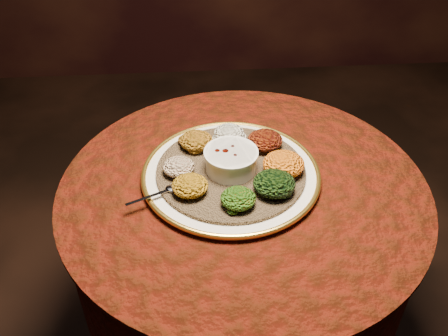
{
  "coord_description": "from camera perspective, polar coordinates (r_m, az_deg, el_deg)",
  "views": [
    {
      "loc": [
        -0.12,
        -0.97,
        1.58
      ],
      "look_at": [
        -0.05,
        0.04,
        0.76
      ],
      "focal_mm": 40.0,
      "sensor_mm": 36.0,
      "label": 1
    }
  ],
  "objects": [
    {
      "name": "stew_bowl",
      "position": [
        1.28,
        0.81,
        1.01
      ],
      "size": [
        0.14,
        0.14,
        0.06
      ],
      "color": "silver",
      "rests_on": "injera"
    },
    {
      "name": "portion_tikil",
      "position": [
        1.28,
        6.83,
        0.46
      ],
      "size": [
        0.11,
        0.1,
        0.05
      ],
      "primitive_type": "ellipsoid",
      "color": "#B7760F",
      "rests_on": "injera"
    },
    {
      "name": "portion_kik",
      "position": [
        1.22,
        -3.91,
        -2.03
      ],
      "size": [
        0.09,
        0.09,
        0.04
      ],
      "primitive_type": "ellipsoid",
      "color": "#B5740F",
      "rests_on": "injera"
    },
    {
      "name": "portion_timatim",
      "position": [
        1.28,
        -5.21,
        0.14
      ],
      "size": [
        0.08,
        0.08,
        0.04
      ],
      "primitive_type": "ellipsoid",
      "color": "maroon",
      "rests_on": "injera"
    },
    {
      "name": "portion_shiro",
      "position": [
        1.36,
        -3.2,
        3.14
      ],
      "size": [
        0.09,
        0.09,
        0.04
      ],
      "primitive_type": "ellipsoid",
      "color": "#A05C13",
      "rests_on": "injera"
    },
    {
      "name": "table",
      "position": [
        1.42,
        2.06,
        -7.42
      ],
      "size": [
        0.96,
        0.96,
        0.73
      ],
      "color": "black",
      "rests_on": "ground"
    },
    {
      "name": "portion_ayib",
      "position": [
        1.39,
        0.57,
        4.01
      ],
      "size": [
        0.08,
        0.08,
        0.04
      ],
      "primitive_type": "ellipsoid",
      "color": "silver",
      "rests_on": "injera"
    },
    {
      "name": "portion_kitfo",
      "position": [
        1.37,
        4.7,
        3.18
      ],
      "size": [
        0.1,
        0.09,
        0.05
      ],
      "primitive_type": "ellipsoid",
      "color": "black",
      "rests_on": "injera"
    },
    {
      "name": "injera",
      "position": [
        1.3,
        0.79,
        -0.32
      ],
      "size": [
        0.49,
        0.49,
        0.01
      ],
      "primitive_type": "cylinder",
      "rotation": [
        0.0,
        0.0,
        -0.32
      ],
      "color": "olive",
      "rests_on": "platter"
    },
    {
      "name": "platter",
      "position": [
        1.31,
        0.79,
        -0.69
      ],
      "size": [
        0.57,
        0.57,
        0.02
      ],
      "rotation": [
        0.0,
        0.0,
        -0.31
      ],
      "color": "white",
      "rests_on": "table"
    },
    {
      "name": "portion_gomen",
      "position": [
        1.22,
        5.76,
        -1.77
      ],
      "size": [
        0.1,
        0.1,
        0.05
      ],
      "primitive_type": "ellipsoid",
      "color": "black",
      "rests_on": "injera"
    },
    {
      "name": "portion_mixveg",
      "position": [
        1.18,
        1.63,
        -3.5
      ],
      "size": [
        0.09,
        0.08,
        0.04
      ],
      "primitive_type": "ellipsoid",
      "color": "#913D09",
      "rests_on": "injera"
    },
    {
      "name": "spoon",
      "position": [
        1.24,
        -6.3,
        -2.48
      ],
      "size": [
        0.13,
        0.07,
        0.01
      ],
      "rotation": [
        0.0,
        0.0,
        -2.71
      ],
      "color": "silver",
      "rests_on": "injera"
    }
  ]
}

